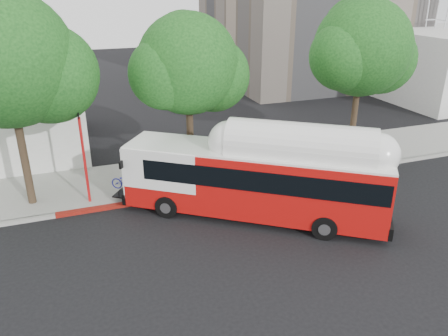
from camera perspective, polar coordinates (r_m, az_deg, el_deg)
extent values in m
plane|color=black|center=(19.12, 3.67, -7.76)|extent=(120.00, 120.00, 0.00)
cube|color=gray|center=(24.53, -2.35, -0.31)|extent=(60.00, 5.00, 0.15)
cube|color=gray|center=(22.28, -0.31, -2.79)|extent=(60.00, 0.30, 0.15)
cube|color=maroon|center=(21.56, -7.85, -3.93)|extent=(10.00, 0.32, 0.16)
cylinder|color=#2D2116|center=(21.70, -24.90, 2.74)|extent=(0.36, 0.36, 6.08)
sphere|color=#113E13|center=(20.84, -26.65, 12.57)|extent=(5.80, 5.80, 5.80)
sphere|color=#113E13|center=(21.04, -21.89, 11.29)|extent=(4.35, 4.35, 4.35)
cylinder|color=#2D2116|center=(22.88, -4.47, 4.98)|extent=(0.36, 0.36, 5.44)
sphere|color=#113E13|center=(22.08, -4.74, 13.40)|extent=(5.00, 5.00, 5.00)
sphere|color=#113E13|center=(22.78, -1.42, 12.03)|extent=(3.75, 3.75, 3.75)
cylinder|color=#2D2116|center=(26.98, 16.70, 7.22)|extent=(0.36, 0.36, 5.76)
sphere|color=#113E13|center=(26.29, 17.61, 14.77)|extent=(5.40, 5.40, 5.40)
sphere|color=#113E13|center=(27.46, 19.73, 13.29)|extent=(4.05, 4.05, 4.05)
cube|color=#B60E0C|center=(19.28, 3.91, -1.75)|extent=(10.75, 8.62, 2.76)
cube|color=black|center=(18.97, 5.36, -0.34)|extent=(9.85, 8.01, 0.90)
cube|color=white|center=(18.73, 4.02, 2.19)|extent=(10.70, 8.56, 0.10)
cube|color=white|center=(18.40, 9.86, 2.33)|extent=(6.07, 5.07, 0.52)
cube|color=black|center=(21.77, -12.48, -2.86)|extent=(1.61, 1.84, 0.06)
imported|color=#212197|center=(21.58, -12.58, -1.76)|extent=(1.41, 1.66, 0.86)
cylinder|color=red|center=(21.11, -17.73, 0.72)|extent=(0.13, 0.13, 4.31)
cube|color=black|center=(20.40, -18.49, 6.61)|extent=(0.05, 0.43, 0.27)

